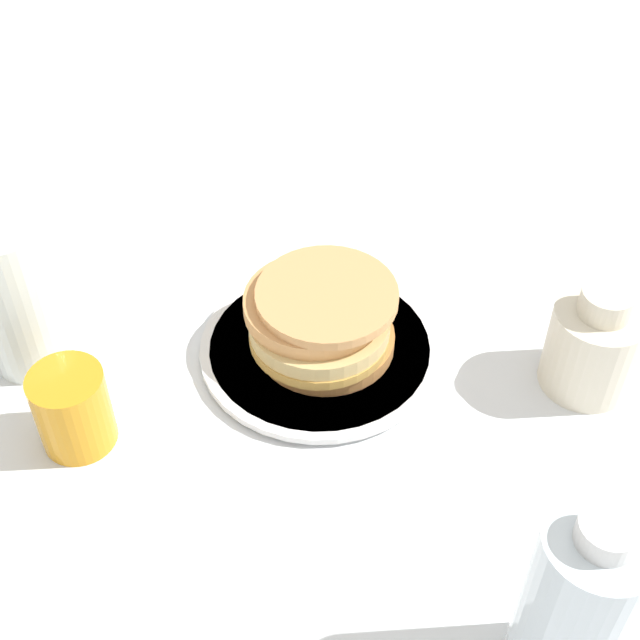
# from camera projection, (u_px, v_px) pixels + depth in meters

# --- Properties ---
(ground_plane) EXTENTS (4.00, 4.00, 0.00)m
(ground_plane) POSITION_uv_depth(u_px,v_px,m) (318.00, 368.00, 0.89)
(ground_plane) COLOR white
(plate) EXTENTS (0.24, 0.24, 0.01)m
(plate) POSITION_uv_depth(u_px,v_px,m) (320.00, 348.00, 0.90)
(plate) COLOR white
(plate) RESTS_ON ground_plane
(pancake_stack) EXTENTS (0.15, 0.15, 0.07)m
(pancake_stack) POSITION_uv_depth(u_px,v_px,m) (321.00, 320.00, 0.87)
(pancake_stack) COLOR #B7773E
(pancake_stack) RESTS_ON plate
(juice_glass) EXTENTS (0.07, 0.07, 0.08)m
(juice_glass) POSITION_uv_depth(u_px,v_px,m) (73.00, 409.00, 0.80)
(juice_glass) COLOR orange
(juice_glass) RESTS_ON ground_plane
(cream_jug) EXTENTS (0.09, 0.09, 0.12)m
(cream_jug) POSITION_uv_depth(u_px,v_px,m) (593.00, 341.00, 0.84)
(cream_jug) COLOR beige
(cream_jug) RESTS_ON ground_plane
(water_bottle_near) EXTENTS (0.08, 0.08, 0.18)m
(water_bottle_near) POSITION_uv_depth(u_px,v_px,m) (16.00, 294.00, 0.84)
(water_bottle_near) COLOR silver
(water_bottle_near) RESTS_ON ground_plane
(water_bottle_mid) EXTENTS (0.08, 0.08, 0.20)m
(water_bottle_mid) POSITION_uv_depth(u_px,v_px,m) (576.00, 609.00, 0.60)
(water_bottle_mid) COLOR silver
(water_bottle_mid) RESTS_ON ground_plane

